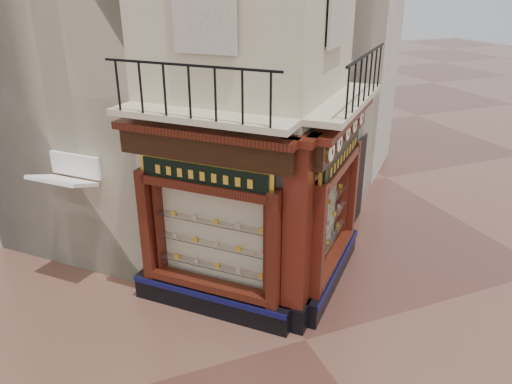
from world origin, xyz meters
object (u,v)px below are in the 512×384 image
clock_b (339,142)px  corner_pilaster (297,240)px  signboard_left (204,175)px  signboard_right (341,156)px  awning (79,282)px  clock_a (330,152)px  clock_c (347,133)px  clock_e (361,118)px  clock_d (354,125)px

clock_b → corner_pilaster: bearing=156.4°
signboard_left → signboard_right: size_ratio=0.94×
corner_pilaster → awning: bearing=95.6°
clock_a → clock_b: bearing=0.0°
clock_a → clock_c: 1.25m
corner_pilaster → clock_c: corner_pilaster is taller
clock_a → clock_e: 2.52m
clock_c → clock_b: bearing=180.0°
clock_b → signboard_right: bearing=8.2°
clock_c → clock_d: 0.62m
signboard_left → corner_pilaster: bearing=-169.8°
clock_b → awning: 6.74m
clock_d → clock_e: bearing=-0.0°
clock_d → signboard_left: 3.42m
clock_e → awning: (-6.30, 1.46, -3.62)m
clock_c → signboard_left: clock_c is taller
awning → clock_b: bearing=-164.9°
awning → clock_c: bearing=-158.6°
clock_e → signboard_left: bearing=146.1°
clock_b → signboard_left: size_ratio=0.19×
corner_pilaster → signboard_left: 2.12m
corner_pilaster → awning: corner_pilaster is taller
corner_pilaster → clock_b: 1.98m
corner_pilaster → clock_e: (2.37, 1.76, 1.67)m
clock_e → signboard_left: 3.94m
awning → corner_pilaster: bearing=-174.4°
clock_c → clock_d: size_ratio=0.92×
clock_b → clock_e: bearing=0.0°
clock_a → clock_d: size_ratio=1.16×
clock_a → clock_c: (0.88, 0.88, -0.00)m
clock_e → awning: size_ratio=0.27×
clock_c → signboard_left: 2.98m
clock_b → awning: size_ratio=0.29×
clock_a → signboard_right: 1.45m
clock_a → signboard_left: clock_a is taller
awning → clock_e: bearing=-148.1°
signboard_left → signboard_right: bearing=-135.0°
clock_c → clock_a: bearing=180.0°
clock_e → awning: 7.41m
clock_d → signboard_right: clock_d is taller
corner_pilaster → clock_b: corner_pilaster is taller
clock_a → awning: 6.64m
clock_e → signboard_right: clock_e is taller
clock_b → signboard_right: clock_b is taller
awning → clock_d: bearing=-153.2°
clock_a → signboard_left: bearing=108.3°
clock_c → awning: (-5.40, 2.36, -3.62)m
clock_b → awning: bearing=105.1°
clock_d → signboard_right: size_ratio=0.16×
clock_c → signboard_left: bearing=132.1°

